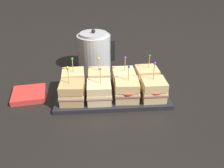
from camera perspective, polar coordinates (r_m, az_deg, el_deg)
ground_plane at (r=1.05m, az=-0.00°, el=-3.02°), size 6.00×6.00×0.00m
serving_platter at (r=1.04m, az=-0.00°, el=-2.61°), size 0.48×0.24×0.02m
sandwich_front_far_left at (r=0.97m, az=-9.53°, el=-2.03°), size 0.10×0.10×0.16m
sandwich_front_center_left at (r=0.96m, az=-3.12°, el=-2.00°), size 0.10×0.10×0.15m
sandwich_front_center_right at (r=0.98m, az=3.58°, el=-1.48°), size 0.10×0.11×0.15m
sandwich_front_far_right at (r=0.99m, az=9.92°, el=-1.33°), size 0.10×0.10×0.16m
sandwich_back_far_left at (r=1.06m, az=-9.22°, el=0.91°), size 0.10×0.10×0.15m
sandwich_back_center_left at (r=1.06m, az=-3.05°, el=1.19°), size 0.10×0.10×0.14m
sandwich_back_center_right at (r=1.07m, az=2.80°, el=1.32°), size 0.10×0.10×0.15m
sandwich_back_far_right at (r=1.09m, az=8.33°, el=1.71°), size 0.10×0.10×0.15m
kettle_steel at (r=1.26m, az=-4.28°, el=7.75°), size 0.19×0.17×0.22m
napkin_stack at (r=1.10m, az=-19.34°, el=-2.36°), size 0.16×0.16×0.02m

